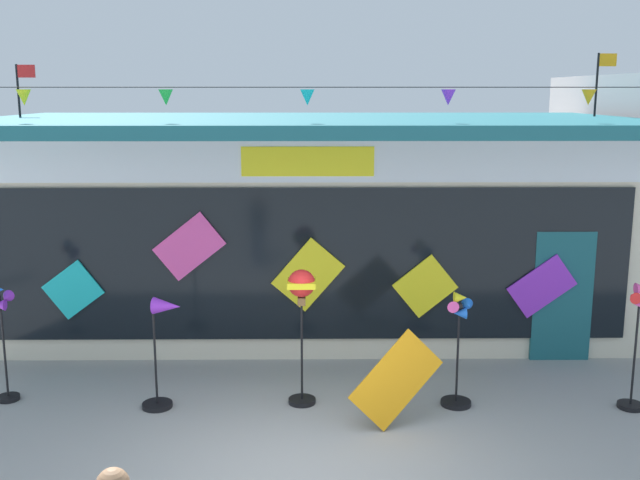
{
  "coord_description": "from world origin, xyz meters",
  "views": [
    {
      "loc": [
        0.12,
        -7.26,
        4.04
      ],
      "look_at": [
        0.23,
        3.25,
        1.93
      ],
      "focal_mm": 41.57,
      "sensor_mm": 36.0,
      "label": 1
    }
  ],
  "objects_px": {
    "wind_spinner_left": "(163,341)",
    "wind_spinner_right": "(638,334)",
    "wind_spinner_center_right": "(458,345)",
    "wind_spinner_center_left": "(302,299)",
    "display_kite_on_ground": "(396,380)",
    "kite_shop_building": "(309,216)",
    "wind_spinner_far_left": "(1,326)"
  },
  "relations": [
    {
      "from": "kite_shop_building",
      "to": "display_kite_on_ground",
      "type": "xyz_separation_m",
      "value": [
        1.08,
        -4.75,
        -1.23
      ]
    },
    {
      "from": "wind_spinner_center_left",
      "to": "wind_spinner_right",
      "type": "bearing_deg",
      "value": -3.06
    },
    {
      "from": "display_kite_on_ground",
      "to": "wind_spinner_right",
      "type": "bearing_deg",
      "value": 8.37
    },
    {
      "from": "wind_spinner_left",
      "to": "display_kite_on_ground",
      "type": "bearing_deg",
      "value": -11.03
    },
    {
      "from": "wind_spinner_left",
      "to": "display_kite_on_ground",
      "type": "height_order",
      "value": "wind_spinner_left"
    },
    {
      "from": "kite_shop_building",
      "to": "display_kite_on_ground",
      "type": "relative_size",
      "value": 9.92
    },
    {
      "from": "kite_shop_building",
      "to": "wind_spinner_right",
      "type": "distance_m",
      "value": 6.05
    },
    {
      "from": "wind_spinner_center_right",
      "to": "wind_spinner_right",
      "type": "height_order",
      "value": "wind_spinner_right"
    },
    {
      "from": "wind_spinner_left",
      "to": "wind_spinner_center_left",
      "type": "xyz_separation_m",
      "value": [
        1.78,
        0.12,
        0.52
      ]
    },
    {
      "from": "wind_spinner_far_left",
      "to": "wind_spinner_right",
      "type": "height_order",
      "value": "wind_spinner_right"
    },
    {
      "from": "wind_spinner_left",
      "to": "wind_spinner_center_right",
      "type": "bearing_deg",
      "value": 0.12
    },
    {
      "from": "wind_spinner_left",
      "to": "wind_spinner_right",
      "type": "bearing_deg",
      "value": -1.07
    },
    {
      "from": "wind_spinner_far_left",
      "to": "display_kite_on_ground",
      "type": "height_order",
      "value": "wind_spinner_far_left"
    },
    {
      "from": "wind_spinner_left",
      "to": "wind_spinner_right",
      "type": "xyz_separation_m",
      "value": [
        6.05,
        -0.11,
        0.12
      ]
    },
    {
      "from": "kite_shop_building",
      "to": "wind_spinner_right",
      "type": "bearing_deg",
      "value": -45.61
    },
    {
      "from": "kite_shop_building",
      "to": "wind_spinner_far_left",
      "type": "relative_size",
      "value": 6.89
    },
    {
      "from": "wind_spinner_right",
      "to": "display_kite_on_ground",
      "type": "height_order",
      "value": "wind_spinner_right"
    },
    {
      "from": "wind_spinner_center_left",
      "to": "wind_spinner_right",
      "type": "relative_size",
      "value": 1.07
    },
    {
      "from": "wind_spinner_far_left",
      "to": "wind_spinner_center_left",
      "type": "height_order",
      "value": "wind_spinner_center_left"
    },
    {
      "from": "wind_spinner_center_left",
      "to": "display_kite_on_ground",
      "type": "xyz_separation_m",
      "value": [
        1.15,
        -0.69,
        -0.82
      ]
    },
    {
      "from": "wind_spinner_center_right",
      "to": "display_kite_on_ground",
      "type": "bearing_deg",
      "value": -146.23
    },
    {
      "from": "wind_spinner_far_left",
      "to": "wind_spinner_center_left",
      "type": "xyz_separation_m",
      "value": [
        3.92,
        -0.11,
        0.38
      ]
    },
    {
      "from": "wind_spinner_far_left",
      "to": "wind_spinner_center_left",
      "type": "relative_size",
      "value": 0.89
    },
    {
      "from": "wind_spinner_left",
      "to": "wind_spinner_right",
      "type": "relative_size",
      "value": 0.88
    },
    {
      "from": "display_kite_on_ground",
      "to": "kite_shop_building",
      "type": "bearing_deg",
      "value": 102.79
    },
    {
      "from": "wind_spinner_left",
      "to": "wind_spinner_center_left",
      "type": "relative_size",
      "value": 0.82
    },
    {
      "from": "kite_shop_building",
      "to": "wind_spinner_center_right",
      "type": "distance_m",
      "value": 4.7
    },
    {
      "from": "wind_spinner_far_left",
      "to": "wind_spinner_right",
      "type": "relative_size",
      "value": 0.95
    },
    {
      "from": "wind_spinner_left",
      "to": "wind_spinner_center_right",
      "type": "distance_m",
      "value": 3.8
    },
    {
      "from": "wind_spinner_center_right",
      "to": "kite_shop_building",
      "type": "bearing_deg",
      "value": 115.01
    },
    {
      "from": "wind_spinner_center_right",
      "to": "wind_spinner_right",
      "type": "bearing_deg",
      "value": -3.06
    },
    {
      "from": "wind_spinner_center_right",
      "to": "display_kite_on_ground",
      "type": "distance_m",
      "value": 1.07
    }
  ]
}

